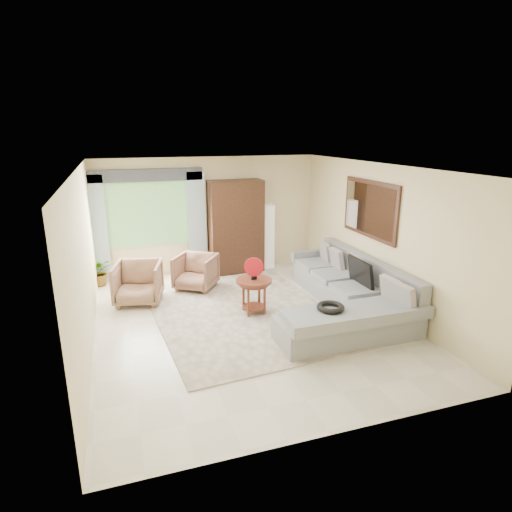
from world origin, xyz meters
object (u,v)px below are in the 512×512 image
object	(u,v)px
tv_screen	(360,272)
armchair_left	(138,283)
coffee_table	(254,296)
armoire	(236,227)
floor_lamp	(268,236)
potted_plant	(100,272)
sectional_sofa	(347,297)
armchair_right	(196,272)

from	to	relation	value
tv_screen	armchair_left	xyz separation A→B (m)	(-3.77, 1.61, -0.33)
tv_screen	coffee_table	xyz separation A→B (m)	(-1.85, 0.45, -0.39)
armchair_left	armoire	size ratio (longest dim) A/B	0.41
armchair_left	floor_lamp	world-z (taller)	floor_lamp
tv_screen	armoire	distance (m)	3.25
tv_screen	coffee_table	distance (m)	1.95
armoire	tv_screen	bearing A→B (deg)	-62.34
armchair_left	armoire	bearing A→B (deg)	42.66
armchair_left	floor_lamp	bearing A→B (deg)	36.92
potted_plant	floor_lamp	world-z (taller)	floor_lamp
tv_screen	armchair_left	size ratio (longest dim) A/B	0.86
floor_lamp	armchair_left	bearing A→B (deg)	-156.86
sectional_sofa	armoire	bearing A→B (deg)	113.06
armchair_right	potted_plant	world-z (taller)	armchair_right
sectional_sofa	armchair_left	xyz separation A→B (m)	(-3.50, 1.65, 0.11)
armoire	armchair_left	bearing A→B (deg)	-151.12
armchair_left	potted_plant	xyz separation A→B (m)	(-0.71, 1.22, -0.10)
sectional_sofa	potted_plant	bearing A→B (deg)	145.71
tv_screen	floor_lamp	bearing A→B (deg)	103.47
coffee_table	armoire	bearing A→B (deg)	81.65
armoire	floor_lamp	distance (m)	0.86
sectional_sofa	armchair_right	size ratio (longest dim) A/B	4.40
potted_plant	armoire	xyz separation A→B (m)	(2.98, 0.03, 0.76)
potted_plant	floor_lamp	bearing A→B (deg)	1.32
tv_screen	armchair_right	bearing A→B (deg)	142.26
armchair_right	potted_plant	size ratio (longest dim) A/B	1.35
armchair_left	floor_lamp	size ratio (longest dim) A/B	0.58
potted_plant	armchair_left	bearing A→B (deg)	-59.96
tv_screen	coffee_table	bearing A→B (deg)	166.49
coffee_table	armchair_right	world-z (taller)	armchair_right
armchair_left	potted_plant	distance (m)	1.42
armchair_left	potted_plant	size ratio (longest dim) A/B	1.48
armoire	sectional_sofa	bearing A→B (deg)	-66.94
sectional_sofa	armchair_right	bearing A→B (deg)	138.72
armchair_left	armchair_right	distance (m)	1.23
sectional_sofa	floor_lamp	xyz separation A→B (m)	(-0.43, 2.96, 0.47)
potted_plant	coffee_table	bearing A→B (deg)	-42.34
armchair_right	floor_lamp	bearing A→B (deg)	59.30
armchair_left	potted_plant	world-z (taller)	armchair_left
potted_plant	armoire	distance (m)	3.07
sectional_sofa	armchair_right	world-z (taller)	sectional_sofa
sectional_sofa	coffee_table	bearing A→B (deg)	163.13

